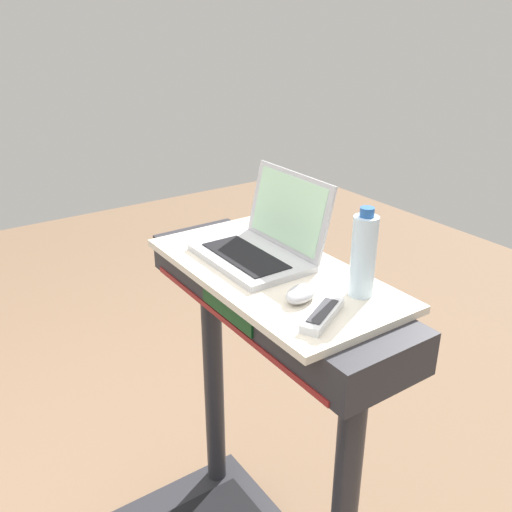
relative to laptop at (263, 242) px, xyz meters
name	(u,v)px	position (x,y,z in m)	size (l,w,h in m)	color
desk_board	(271,272)	(0.08, -0.02, -0.06)	(0.75, 0.38, 0.02)	beige
laptop	(263,242)	(0.00, 0.00, 0.00)	(0.33, 0.27, 0.23)	#B7B7BC
computer_mouse	(301,294)	(0.26, -0.07, -0.03)	(0.06, 0.10, 0.03)	#B2B2B7
water_bottle	(363,255)	(0.32, 0.07, 0.06)	(0.06, 0.06, 0.22)	silver
tv_remote	(322,315)	(0.36, -0.09, -0.04)	(0.12, 0.16, 0.02)	silver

